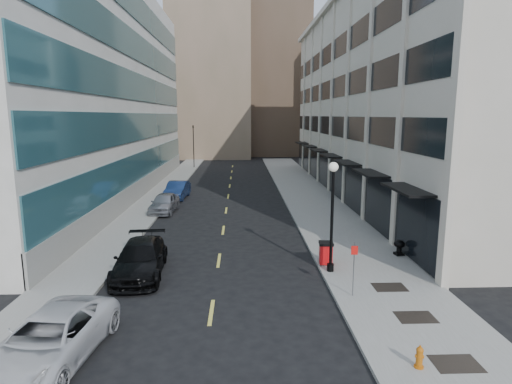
{
  "coord_description": "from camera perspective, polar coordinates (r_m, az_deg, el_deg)",
  "views": [
    {
      "loc": [
        1.16,
        -13.48,
        7.5
      ],
      "look_at": [
        2.12,
        12.58,
        2.81
      ],
      "focal_mm": 30.0,
      "sensor_mm": 36.0,
      "label": 1
    }
  ],
  "objects": [
    {
      "name": "traffic_signal",
      "position": [
        61.87,
        -8.39,
        8.43
      ],
      "size": [
        0.66,
        0.66,
        6.98
      ],
      "color": "black",
      "rests_on": "ground"
    },
    {
      "name": "building_left",
      "position": [
        44.02,
        -25.63,
        12.45
      ],
      "size": [
        16.14,
        46.0,
        20.0
      ],
      "color": "white",
      "rests_on": "ground"
    },
    {
      "name": "lamppost",
      "position": [
        20.25,
        10.14,
        -1.95
      ],
      "size": [
        0.45,
        0.45,
        5.37
      ],
      "color": "black",
      "rests_on": "sidewalk_right"
    },
    {
      "name": "skyline_brown",
      "position": [
        86.28,
        2.55,
        16.5
      ],
      "size": [
        12.0,
        16.0,
        34.0
      ],
      "primitive_type": "cube",
      "color": "brown",
      "rests_on": "ground"
    },
    {
      "name": "fire_hydrant",
      "position": [
        14.33,
        20.96,
        -19.84
      ],
      "size": [
        0.28,
        0.28,
        0.7
      ],
      "rotation": [
        0.0,
        0.0,
        -0.26
      ],
      "color": "#CA630E",
      "rests_on": "sidewalk_right"
    },
    {
      "name": "grate_mid",
      "position": [
        17.47,
        20.51,
        -15.36
      ],
      "size": [
        1.4,
        1.0,
        0.01
      ],
      "primitive_type": "cube",
      "color": "black",
      "rests_on": "sidewalk_right"
    },
    {
      "name": "car_white_van",
      "position": [
        15.18,
        -25.77,
        -17.27
      ],
      "size": [
        3.13,
        5.7,
        1.51
      ],
      "primitive_type": "imported",
      "rotation": [
        0.0,
        0.0,
        -0.12
      ],
      "color": "silver",
      "rests_on": "ground"
    },
    {
      "name": "urn_planter",
      "position": [
        24.16,
        18.57,
        -6.84
      ],
      "size": [
        0.59,
        0.59,
        0.81
      ],
      "rotation": [
        0.0,
        0.0,
        0.17
      ],
      "color": "black",
      "rests_on": "sidewalk_right"
    },
    {
      "name": "sidewalk_left",
      "position": [
        35.14,
        -14.66,
        -2.35
      ],
      "size": [
        3.0,
        80.0,
        0.15
      ],
      "primitive_type": "cube",
      "color": "gray",
      "rests_on": "ground"
    },
    {
      "name": "car_silver_sedan",
      "position": [
        34.16,
        -12.12,
        -1.43
      ],
      "size": [
        2.1,
        4.56,
        1.52
      ],
      "primitive_type": "imported",
      "rotation": [
        0.0,
        0.0,
        -0.07
      ],
      "color": "gray",
      "rests_on": "ground"
    },
    {
      "name": "grate_near",
      "position": [
        15.08,
        25.12,
        -20.0
      ],
      "size": [
        1.4,
        1.0,
        0.01
      ],
      "primitive_type": "cube",
      "color": "black",
      "rests_on": "sidewalk_right"
    },
    {
      "name": "skyline_tan_near",
      "position": [
        81.91,
        -5.92,
        14.69
      ],
      "size": [
        14.0,
        18.0,
        28.0
      ],
      "primitive_type": "cube",
      "color": "#8B6F5B",
      "rests_on": "ground"
    },
    {
      "name": "road_centerline",
      "position": [
        31.41,
        -4.18,
        -3.64
      ],
      "size": [
        0.15,
        68.2,
        0.01
      ],
      "color": "#D8CC4C",
      "rests_on": "ground"
    },
    {
      "name": "building_right",
      "position": [
        43.47,
        19.58,
        11.58
      ],
      "size": [
        15.3,
        46.5,
        18.25
      ],
      "color": "beige",
      "rests_on": "ground"
    },
    {
      "name": "trash_bin",
      "position": [
        21.82,
        9.29,
        -7.94
      ],
      "size": [
        0.76,
        0.82,
        1.14
      ],
      "rotation": [
        0.0,
        0.0,
        -0.1
      ],
      "color": "red",
      "rests_on": "sidewalk_right"
    },
    {
      "name": "car_black_pickup",
      "position": [
        21.23,
        -15.18,
        -8.61
      ],
      "size": [
        2.6,
        5.58,
        1.58
      ],
      "primitive_type": "imported",
      "rotation": [
        0.0,
        0.0,
        0.07
      ],
      "color": "black",
      "rests_on": "ground"
    },
    {
      "name": "car_blue_sedan",
      "position": [
        39.61,
        -10.46,
        0.25
      ],
      "size": [
        1.98,
        4.83,
        1.56
      ],
      "primitive_type": "imported",
      "rotation": [
        0.0,
        0.0,
        -0.07
      ],
      "color": "navy",
      "rests_on": "ground"
    },
    {
      "name": "sign_post",
      "position": [
        18.09,
        12.94,
        -9.0
      ],
      "size": [
        0.27,
        0.07,
        2.3
      ],
      "rotation": [
        0.0,
        0.0,
        -0.09
      ],
      "color": "slate",
      "rests_on": "sidewalk_right"
    },
    {
      "name": "skyline_tan_far",
      "position": [
        92.8,
        -11.78,
        12.14
      ],
      "size": [
        12.0,
        14.0,
        22.0
      ],
      "primitive_type": "cube",
      "color": "#8B6F5B",
      "rests_on": "ground"
    },
    {
      "name": "grate_far",
      "position": [
        19.86,
        17.38,
        -12.01
      ],
      "size": [
        1.4,
        1.0,
        0.01
      ],
      "primitive_type": "cube",
      "color": "black",
      "rests_on": "sidewalk_right"
    },
    {
      "name": "ground",
      "position": [
        15.47,
        -6.49,
        -18.88
      ],
      "size": [
        160.0,
        160.0,
        0.0
      ],
      "primitive_type": "plane",
      "color": "black",
      "rests_on": "ground"
    },
    {
      "name": "skyline_stone",
      "position": [
        81.29,
        10.06,
        11.8
      ],
      "size": [
        10.0,
        14.0,
        20.0
      ],
      "primitive_type": "cube",
      "color": "beige",
      "rests_on": "ground"
    },
    {
      "name": "sidewalk_right",
      "position": [
        34.88,
        8.42,
        -2.22
      ],
      "size": [
        5.0,
        80.0,
        0.15
      ],
      "primitive_type": "cube",
      "color": "gray",
      "rests_on": "ground"
    }
  ]
}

